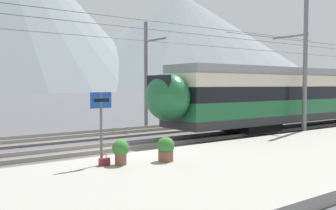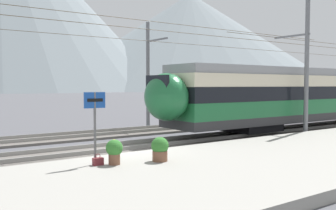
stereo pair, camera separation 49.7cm
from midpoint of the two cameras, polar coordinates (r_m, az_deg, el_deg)
ground_plane at (r=15.26m, az=-5.70°, el=-7.70°), size 400.00×400.00×0.00m
platform_slab at (r=11.56m, az=5.70°, el=-10.35°), size 120.00×7.26×0.34m
track_near at (r=16.38m, az=-7.95°, el=-6.74°), size 120.00×3.00×0.28m
track_far at (r=20.74m, az=-14.07°, el=-4.74°), size 120.00×3.00×0.28m
train_near_platform at (r=28.05m, az=24.05°, el=1.53°), size 29.10×2.91×4.27m
catenary_mast_mid at (r=22.15m, az=20.52°, el=6.74°), size 49.46×2.32×8.45m
catenary_mast_far_side at (r=25.14m, az=-2.26°, el=5.10°), size 49.46×2.40×7.01m
platform_sign at (r=11.99m, az=-9.84°, el=-0.98°), size 0.70×0.08×2.28m
handbag_near_sign at (r=12.05m, az=-9.35°, el=-8.39°), size 0.32×0.18×0.36m
potted_plant_platform_edge at (r=12.46m, az=-0.08°, el=-6.53°), size 0.58×0.58×0.80m
potted_plant_by_shelter at (r=12.02m, az=-6.94°, el=-6.73°), size 0.54×0.54×0.80m
mountain_central_peak at (r=223.93m, az=-23.96°, el=14.20°), size 176.86×176.86×94.28m
mountain_right_ridge at (r=232.52m, az=3.39°, el=9.50°), size 174.27×174.27×57.97m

